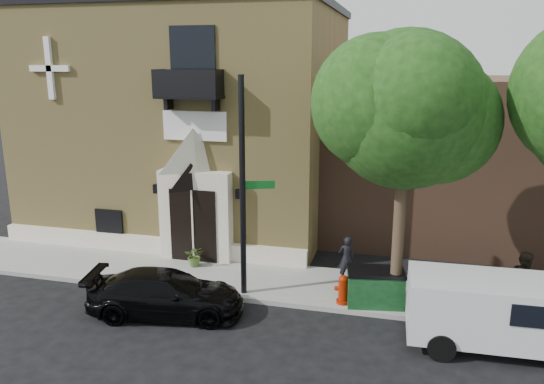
# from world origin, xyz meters

# --- Properties ---
(ground) EXTENTS (120.00, 120.00, 0.00)m
(ground) POSITION_xyz_m (0.00, 0.00, 0.00)
(ground) COLOR black
(ground) RESTS_ON ground
(sidewalk) EXTENTS (42.00, 3.00, 0.15)m
(sidewalk) POSITION_xyz_m (1.00, 1.50, 0.07)
(sidewalk) COLOR gray
(sidewalk) RESTS_ON ground
(church) EXTENTS (12.20, 11.01, 9.30)m
(church) POSITION_xyz_m (-2.99, 7.95, 4.63)
(church) COLOR tan
(church) RESTS_ON ground
(street_tree_left) EXTENTS (4.97, 4.38, 7.77)m
(street_tree_left) POSITION_xyz_m (6.03, 0.35, 5.87)
(street_tree_left) COLOR #38281C
(street_tree_left) RESTS_ON sidewalk
(black_sedan) EXTENTS (4.66, 2.55, 1.28)m
(black_sedan) POSITION_xyz_m (-0.31, -1.26, 0.64)
(black_sedan) COLOR black
(black_sedan) RESTS_ON ground
(cargo_van) EXTENTS (4.61, 2.05, 1.85)m
(cargo_van) POSITION_xyz_m (8.77, -0.92, 1.03)
(cargo_van) COLOR silver
(cargo_van) RESTS_ON ground
(street_sign) EXTENTS (1.26, 0.99, 6.56)m
(street_sign) POSITION_xyz_m (1.51, 0.41, 3.45)
(street_sign) COLOR black
(street_sign) RESTS_ON sidewalk
(fire_hydrant) EXTENTS (0.50, 0.40, 0.87)m
(fire_hydrant) POSITION_xyz_m (4.53, 0.41, 0.58)
(fire_hydrant) COLOR #8F1802
(fire_hydrant) RESTS_ON sidewalk
(dumpster) EXTENTS (1.77, 1.18, 1.07)m
(dumpster) POSITION_xyz_m (5.44, 0.57, 0.69)
(dumpster) COLOR #0F3717
(dumpster) RESTS_ON sidewalk
(planter) EXTENTS (0.77, 0.70, 0.74)m
(planter) POSITION_xyz_m (-0.78, 2.03, 0.52)
(planter) COLOR #4D6A2B
(planter) RESTS_ON sidewalk
(pedestrian_near) EXTENTS (0.67, 0.59, 1.53)m
(pedestrian_near) POSITION_xyz_m (4.42, 2.02, 0.92)
(pedestrian_near) COLOR black
(pedestrian_near) RESTS_ON sidewalk
(pedestrian_far) EXTENTS (0.83, 0.98, 1.78)m
(pedestrian_far) POSITION_xyz_m (9.50, 1.17, 1.04)
(pedestrian_far) COLOR #2A231C
(pedestrian_far) RESTS_ON sidewalk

